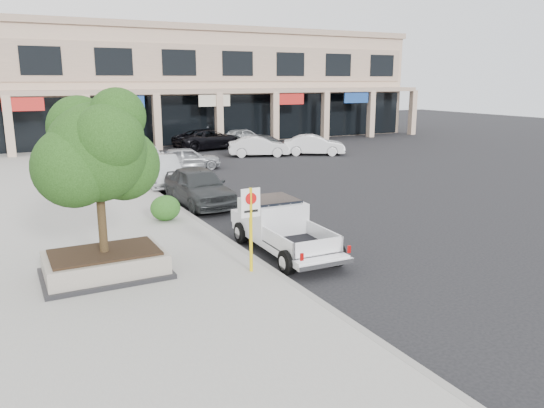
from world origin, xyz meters
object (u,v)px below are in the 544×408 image
at_px(lot_car_a, 187,158).
at_px(curb_car_b, 161,171).
at_px(planter, 105,264).
at_px(pickup_truck, 285,229).
at_px(curb_car_c, 144,158).
at_px(lot_car_c, 267,144).
at_px(curb_car_a, 199,186).
at_px(lot_car_b, 259,146).
at_px(lot_car_f, 314,145).
at_px(no_parking_sign, 251,218).
at_px(lot_car_d, 209,139).
at_px(curb_car_d, 117,146).
at_px(lot_car_e, 245,137).
at_px(planter_tree, 101,152).

bearing_deg(lot_car_a, curb_car_b, 153.67).
xyz_separation_m(planter, lot_car_a, (7.70, 16.09, 0.20)).
xyz_separation_m(planter, pickup_truck, (5.32, -0.18, 0.31)).
xyz_separation_m(curb_car_b, lot_car_a, (2.72, 4.09, -0.08)).
xyz_separation_m(curb_car_c, lot_car_c, (9.70, 3.15, -0.10)).
distance_m(curb_car_a, curb_car_b, 4.86).
xyz_separation_m(pickup_truck, lot_car_a, (2.38, 16.27, -0.11)).
height_order(lot_car_b, lot_car_f, lot_car_f).
xyz_separation_m(no_parking_sign, lot_car_a, (4.14, 17.56, -0.96)).
bearing_deg(curb_car_a, lot_car_d, 66.67).
relative_size(curb_car_a, lot_car_c, 1.05).
bearing_deg(lot_car_f, pickup_truck, 175.16).
height_order(pickup_truck, lot_car_b, pickup_truck).
distance_m(curb_car_a, curb_car_d, 16.04).
distance_m(pickup_truck, lot_car_d, 25.43).
bearing_deg(curb_car_a, no_parking_sign, -101.76).
bearing_deg(planter, curb_car_d, 77.57).
distance_m(no_parking_sign, lot_car_e, 28.96).
relative_size(curb_car_b, lot_car_e, 1.10).
relative_size(planter, pickup_truck, 0.64).
height_order(curb_car_a, curb_car_d, curb_car_a).
bearing_deg(lot_car_a, curb_car_a, 171.73).
bearing_deg(lot_car_c, planter_tree, 157.96).
height_order(lot_car_d, lot_car_f, lot_car_d).
height_order(planter_tree, lot_car_c, planter_tree).
height_order(planter_tree, lot_car_e, planter_tree).
bearing_deg(planter, planter_tree, 48.97).
bearing_deg(planter_tree, lot_car_a, 64.62).
relative_size(planter_tree, lot_car_a, 1.01).
distance_m(lot_car_b, lot_car_c, 1.47).
bearing_deg(lot_car_c, pickup_truck, 169.13).
relative_size(curb_car_b, curb_car_d, 0.84).
bearing_deg(planter_tree, curb_car_b, 67.78).
xyz_separation_m(curb_car_d, lot_car_c, (9.95, -3.15, -0.10)).
xyz_separation_m(curb_car_b, curb_car_d, (0.14, 11.18, 0.00)).
distance_m(lot_car_a, lot_car_e, 11.77).
bearing_deg(lot_car_e, pickup_truck, 159.31).
bearing_deg(lot_car_f, planter_tree, 164.87).
height_order(curb_car_d, lot_car_c, curb_car_d).
bearing_deg(curb_car_a, lot_car_f, 39.86).
height_order(no_parking_sign, lot_car_c, no_parking_sign).
relative_size(lot_car_a, lot_car_d, 0.72).
bearing_deg(pickup_truck, lot_car_d, 75.75).
height_order(planter_tree, curb_car_b, planter_tree).
bearing_deg(curb_car_b, lot_car_f, 30.44).
distance_m(curb_car_c, lot_car_d, 10.13).
relative_size(curb_car_d, lot_car_f, 1.28).
bearing_deg(lot_car_e, curb_car_a, 151.28).
bearing_deg(curb_car_c, lot_car_d, 50.36).
xyz_separation_m(pickup_truck, curb_car_b, (-0.35, 12.17, -0.02)).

